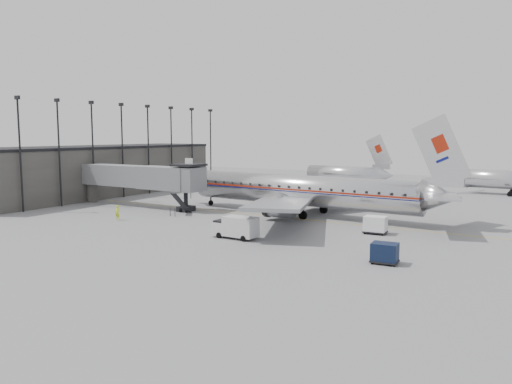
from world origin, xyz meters
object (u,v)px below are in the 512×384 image
baggage_cart_white (375,224)px  ramp_worker (117,213)px  baggage_cart_navy (385,253)px  service_van (235,227)px  airliner (305,191)px

baggage_cart_white → ramp_worker: bearing=-169.0°
baggage_cart_navy → baggage_cart_white: bearing=106.8°
service_van → ramp_worker: 18.02m
airliner → baggage_cart_white: (11.46, -6.95, -2.17)m
airliner → service_van: (0.30, -16.38, -1.99)m
airliner → baggage_cart_white: bearing=-27.7°
service_van → baggage_cart_white: bearing=41.6°
service_van → baggage_cart_navy: size_ratio=2.10×
ramp_worker → baggage_cart_navy: bearing=-4.0°
service_van → ramp_worker: service_van is taller
baggage_cart_white → ramp_worker: baggage_cart_white is taller
service_van → baggage_cart_navy: service_van is taller
service_van → ramp_worker: (-17.96, 1.43, -0.25)m
service_van → ramp_worker: bearing=176.9°
baggage_cart_navy → ramp_worker: 33.71m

